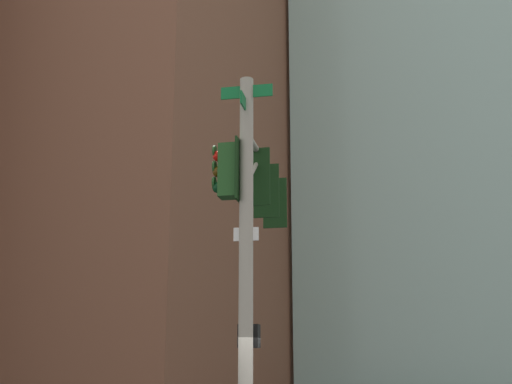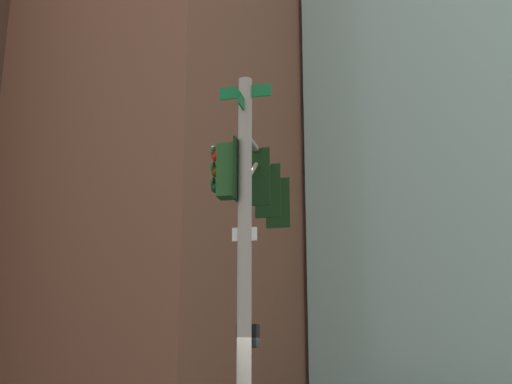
# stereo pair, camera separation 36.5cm
# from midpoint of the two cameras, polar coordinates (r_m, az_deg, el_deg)

# --- Properties ---
(signal_pole_assembly) EXTENTS (4.39, 1.42, 7.24)m
(signal_pole_assembly) POSITION_cam_midpoint_polar(r_m,az_deg,el_deg) (12.58, -0.94, -2.21)
(signal_pole_assembly) COLOR #9E998C
(signal_pole_assembly) RESTS_ON ground_plane
(building_brick_midblock) EXTENTS (19.23, 15.40, 47.50)m
(building_brick_midblock) POSITION_cam_midpoint_polar(r_m,az_deg,el_deg) (50.35, -9.16, 10.99)
(building_brick_midblock) COLOR brown
(building_brick_midblock) RESTS_ON ground_plane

